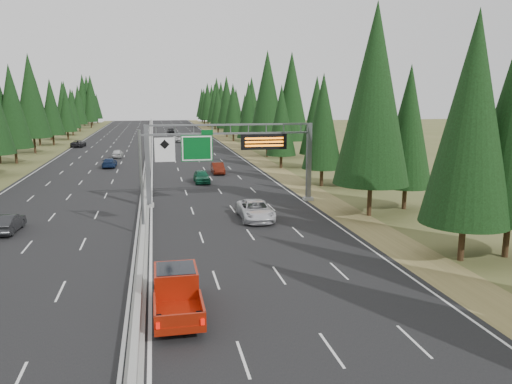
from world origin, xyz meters
TOP-DOWN VIEW (x-y plane):
  - road at (0.00, 80.00)m, footprint 32.00×260.00m
  - shoulder_right at (17.80, 80.00)m, footprint 3.60×260.00m
  - shoulder_left at (-17.80, 80.00)m, footprint 3.60×260.00m
  - median_barrier at (0.00, 80.00)m, footprint 0.70×260.00m
  - sign_gantry at (8.92, 34.88)m, footprint 16.75×0.98m
  - hov_sign_pole at (0.58, 24.97)m, footprint 2.80×0.50m
  - tree_row_right at (22.17, 73.73)m, footprint 11.59×242.86m
  - tree_row_left at (-22.05, 71.73)m, footprint 11.57×242.50m
  - silver_minivan at (9.33, 28.12)m, footprint 2.76×5.86m
  - red_pickup at (1.86, 10.81)m, footprint 2.21×6.20m
  - car_ahead_green at (6.55, 47.56)m, footprint 1.84×4.55m
  - car_ahead_dkred at (9.40, 54.38)m, footprint 1.62×4.50m
  - car_ahead_dkgrey at (8.94, 73.45)m, footprint 2.31×5.27m
  - car_ahead_white at (6.79, 104.26)m, footprint 3.04×5.79m
  - car_ahead_far at (5.79, 130.99)m, footprint 2.33×4.93m
  - car_onc_near at (-10.34, 27.93)m, footprint 1.72×4.46m
  - car_onc_blue at (-5.63, 63.69)m, footprint 1.98×4.79m
  - car_onc_white at (-5.24, 75.72)m, footprint 1.92×4.27m
  - car_onc_far at (-14.50, 96.33)m, footprint 2.79×5.32m

SIDE VIEW (x-z plane):
  - shoulder_right at x=17.80m, z-range 0.00..0.06m
  - shoulder_left at x=-17.80m, z-range 0.00..0.06m
  - road at x=0.00m, z-range 0.00..0.08m
  - median_barrier at x=0.00m, z-range -0.01..0.84m
  - car_onc_blue at x=-5.63m, z-range 0.08..1.47m
  - car_onc_white at x=-5.24m, z-range 0.08..1.51m
  - car_onc_far at x=-14.50m, z-range 0.08..1.51m
  - car_onc_near at x=-10.34m, z-range 0.08..1.53m
  - car_ahead_dkred at x=9.40m, z-range 0.08..1.56m
  - car_ahead_dkgrey at x=8.94m, z-range 0.08..1.59m
  - car_ahead_green at x=6.55m, z-range 0.08..1.63m
  - car_ahead_white at x=6.79m, z-range 0.08..1.63m
  - silver_minivan at x=9.33m, z-range 0.08..1.70m
  - car_ahead_far at x=5.79m, z-range 0.08..1.71m
  - red_pickup at x=1.86m, z-range 0.19..2.21m
  - hov_sign_pole at x=0.58m, z-range 0.72..8.72m
  - sign_gantry at x=8.92m, z-range 1.37..9.17m
  - tree_row_right at x=22.17m, z-range -0.47..18.32m
  - tree_row_left at x=-22.05m, z-range -0.16..18.62m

